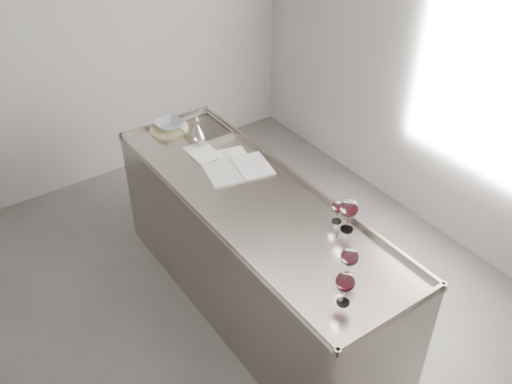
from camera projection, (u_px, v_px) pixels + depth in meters
room_shell at (208, 190)px, 2.88m from camera, size 4.54×5.04×2.84m
counter at (255, 254)px, 3.86m from camera, size 0.77×2.42×0.97m
wine_glass_left at (345, 283)px, 2.80m from camera, size 0.10×0.10×0.20m
wine_glass_middle at (350, 258)px, 2.95m from camera, size 0.10×0.10×0.19m
wine_glass_right at (349, 209)px, 3.26m from camera, size 0.11×0.11×0.22m
wine_glass_small at (338, 207)px, 3.34m from camera, size 0.07×0.07×0.15m
notebook at (238, 169)px, 3.85m from camera, size 0.49×0.39×0.02m
loose_paper_top at (234, 159)px, 3.95m from camera, size 0.29×0.35×0.00m
loose_paper_under at (203, 152)px, 4.03m from camera, size 0.19×0.27×0.00m
trivet at (169, 129)px, 4.28m from camera, size 0.38×0.38×0.02m
ceramic_bowl at (169, 125)px, 4.26m from camera, size 0.23×0.23×0.05m
wine_funnel at (197, 131)px, 4.17m from camera, size 0.12×0.12×0.18m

